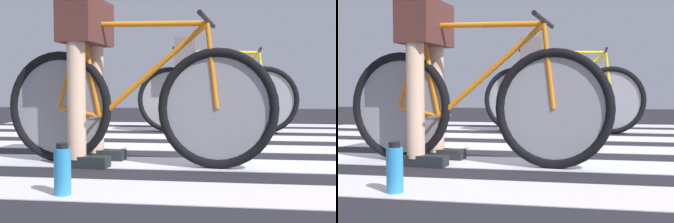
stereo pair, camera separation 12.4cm
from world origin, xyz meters
The scene contains 7 objects.
ground centered at (0.00, 0.00, 0.01)m, with size 18.00×14.00×0.02m.
crosswalk_markings centered at (-0.02, 0.14, 0.02)m, with size 5.40×4.25×0.00m.
bicycle_1_of_2 centered at (-0.22, -1.10, 0.41)m, with size 1.73×0.52×0.93m.
cyclist_1_of_2 centered at (-0.53, -1.06, 0.69)m, with size 0.35×0.43×1.03m.
bicycle_2_of_2 centered at (0.24, 0.96, 0.41)m, with size 1.74×0.52×0.93m.
cyclist_2_of_2 centered at (-0.07, 0.97, 0.67)m, with size 0.32×0.42×1.01m.
water_bottle centered at (-0.37, -1.88, 0.13)m, with size 0.07×0.07×0.23m.
Camera 1 is at (0.34, -3.69, 0.49)m, focal length 45.85 mm.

